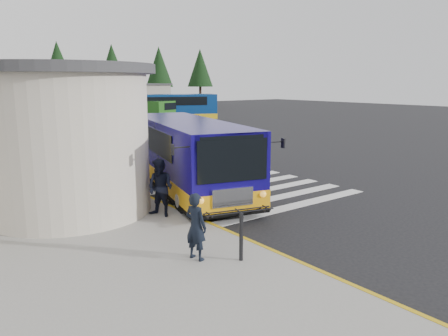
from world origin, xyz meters
TOP-DOWN VIEW (x-y plane):
  - ground at (0.00, 0.00)m, footprint 140.00×140.00m
  - curb_strip at (-4.05, 4.00)m, footprint 0.12×34.00m
  - crosswalk at (-0.50, -0.80)m, footprint 8.00×5.35m
  - depot_building at (6.00, 42.00)m, footprint 26.40×8.40m
  - tree_line at (6.29, 50.00)m, footprint 58.40×4.40m
  - transit_bus at (-2.08, 1.02)m, footprint 5.55×10.50m
  - pedestrian_a at (-5.92, -5.35)m, footprint 0.54×0.69m
  - pedestrian_b at (-4.88, -1.76)m, footprint 1.02×1.11m
  - bollard at (-5.10, -6.07)m, footprint 0.10×0.10m
  - far_bus_a at (12.91, 28.17)m, footprint 10.62×6.48m
  - far_bus_b at (13.58, 28.13)m, footprint 8.40×5.16m

SIDE VIEW (x-z plane):
  - ground at x=0.00m, z-range 0.00..0.00m
  - crosswalk at x=-0.50m, z-range 0.00..0.01m
  - curb_strip at x=-4.05m, z-range 0.00..0.16m
  - bollard at x=-5.10m, z-range 0.15..1.33m
  - pedestrian_a at x=-5.92m, z-range 0.15..1.81m
  - pedestrian_b at x=-4.88m, z-range 0.15..2.00m
  - far_bus_b at x=13.58m, z-range 0.31..2.41m
  - transit_bus at x=-2.08m, z-range -0.06..2.82m
  - far_bus_a at x=12.91m, z-range 0.40..3.05m
  - depot_building at x=6.00m, z-range 0.01..4.21m
  - tree_line at x=6.29m, z-range 1.77..11.77m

